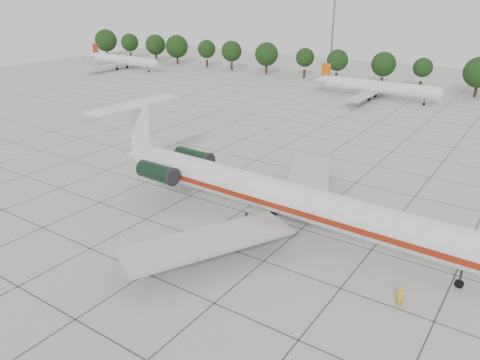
{
  "coord_description": "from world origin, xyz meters",
  "views": [
    {
      "loc": [
        28.19,
        -41.77,
        24.71
      ],
      "look_at": [
        -0.91,
        0.96,
        3.5
      ],
      "focal_mm": 35.0,
      "sensor_mm": 36.0,
      "label": 1
    }
  ],
  "objects": [
    {
      "name": "ground_crew",
      "position": [
        21.01,
        -7.62,
        0.97
      ],
      "size": [
        0.74,
        0.52,
        1.94
      ],
      "primitive_type": "imported",
      "rotation": [
        0.0,
        0.0,
        3.22
      ],
      "color": "#EDB10D",
      "rests_on": "ground"
    },
    {
      "name": "bg_airliner_c",
      "position": [
        -7.73,
        68.81,
        2.91
      ],
      "size": [
        28.24,
        27.2,
        7.4
      ],
      "color": "silver",
      "rests_on": "ground"
    },
    {
      "name": "floodlight_mast",
      "position": [
        -30.0,
        92.0,
        14.28
      ],
      "size": [
        1.6,
        1.6,
        25.45
      ],
      "color": "slate",
      "rests_on": "ground"
    },
    {
      "name": "apron_joints",
      "position": [
        0.0,
        15.0,
        0.01
      ],
      "size": [
        170.0,
        170.0,
        0.02
      ],
      "primitive_type": "cube",
      "color": "#383838",
      "rests_on": "ground"
    },
    {
      "name": "main_airliner",
      "position": [
        4.18,
        -1.26,
        3.94
      ],
      "size": [
        47.59,
        37.37,
        11.15
      ],
      "rotation": [
        0.0,
        0.0,
        -0.03
      ],
      "color": "silver",
      "rests_on": "ground"
    },
    {
      "name": "tree_line",
      "position": [
        -11.68,
        85.0,
        5.98
      ],
      "size": [
        249.86,
        8.44,
        10.22
      ],
      "color": "#332114",
      "rests_on": "ground"
    },
    {
      "name": "ground",
      "position": [
        0.0,
        0.0,
        0.0
      ],
      "size": [
        260.0,
        260.0,
        0.0
      ],
      "primitive_type": "plane",
      "color": "#BABAB2",
      "rests_on": "ground"
    },
    {
      "name": "bg_airliner_a",
      "position": [
        -91.86,
        66.22,
        2.91
      ],
      "size": [
        28.24,
        27.2,
        7.4
      ],
      "color": "silver",
      "rests_on": "ground"
    }
  ]
}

